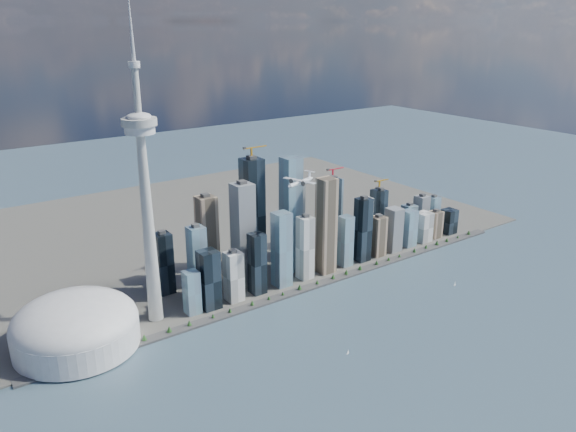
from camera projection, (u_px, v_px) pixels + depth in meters
ground at (401, 343)px, 930.72m from camera, size 4000.00×4000.00×0.00m
seawall at (309, 287)px, 1122.51m from camera, size 1100.00×22.00×4.00m
land at (205, 225)px, 1469.07m from camera, size 1400.00×900.00×3.00m
shoreline_trees at (310, 284)px, 1120.28m from camera, size 960.53×7.20×8.80m
skyscraper_cluster at (307, 231)px, 1195.40m from camera, size 736.00×142.00×266.46m
needle_tower at (145, 194)px, 927.69m from camera, size 56.00×56.00×550.50m
dome_stadium at (75, 326)px, 907.88m from camera, size 200.00×200.00×86.00m
airplane at (301, 182)px, 1009.19m from camera, size 74.60×66.66×18.60m
sailboat_west at (348, 352)px, 901.24m from camera, size 5.93×2.36×8.19m
sailboat_east at (455, 284)px, 1134.81m from camera, size 7.26×4.01×10.21m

